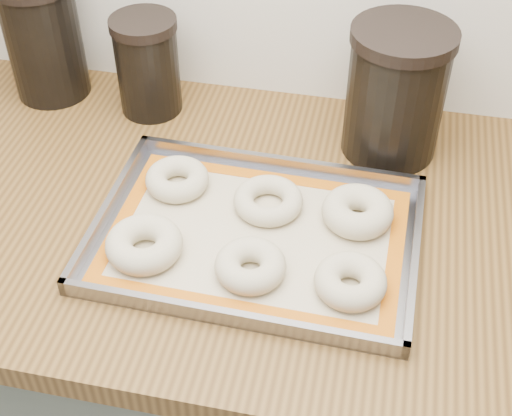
% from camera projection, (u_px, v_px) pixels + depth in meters
% --- Properties ---
extents(cabinet, '(3.00, 0.65, 0.86)m').
position_uv_depth(cabinet, '(200.00, 377.00, 1.41)').
color(cabinet, slate).
rests_on(cabinet, floor).
extents(countertop, '(3.06, 0.68, 0.04)m').
position_uv_depth(countertop, '(185.00, 210.00, 1.10)').
color(countertop, brown).
rests_on(countertop, cabinet).
extents(baking_tray, '(0.47, 0.34, 0.03)m').
position_uv_depth(baking_tray, '(256.00, 235.00, 1.03)').
color(baking_tray, gray).
rests_on(baking_tray, countertop).
extents(baking_mat, '(0.43, 0.30, 0.00)m').
position_uv_depth(baking_mat, '(256.00, 236.00, 1.03)').
color(baking_mat, '#C6B793').
rests_on(baking_mat, baking_tray).
extents(bagel_front_left, '(0.13, 0.13, 0.04)m').
position_uv_depth(bagel_front_left, '(144.00, 244.00, 0.99)').
color(bagel_front_left, '#C3B697').
rests_on(bagel_front_left, baking_mat).
extents(bagel_front_mid, '(0.11, 0.11, 0.04)m').
position_uv_depth(bagel_front_mid, '(250.00, 266.00, 0.96)').
color(bagel_front_mid, '#C3B697').
rests_on(bagel_front_mid, baking_mat).
extents(bagel_front_right, '(0.10, 0.10, 0.04)m').
position_uv_depth(bagel_front_right, '(350.00, 281.00, 0.94)').
color(bagel_front_right, '#C3B697').
rests_on(bagel_front_right, baking_mat).
extents(bagel_back_left, '(0.11, 0.11, 0.03)m').
position_uv_depth(bagel_back_left, '(177.00, 179.00, 1.10)').
color(bagel_back_left, '#C3B697').
rests_on(bagel_back_left, baking_mat).
extents(bagel_back_mid, '(0.13, 0.13, 0.03)m').
position_uv_depth(bagel_back_mid, '(268.00, 200.00, 1.06)').
color(bagel_back_mid, '#C3B697').
rests_on(bagel_back_mid, baking_mat).
extents(bagel_back_right, '(0.11, 0.11, 0.04)m').
position_uv_depth(bagel_back_right, '(358.00, 211.00, 1.04)').
color(bagel_back_right, '#C3B697').
rests_on(bagel_back_right, baking_mat).
extents(canister_left, '(0.14, 0.14, 0.22)m').
position_uv_depth(canister_left, '(43.00, 37.00, 1.24)').
color(canister_left, black).
rests_on(canister_left, countertop).
extents(canister_mid, '(0.11, 0.11, 0.17)m').
position_uv_depth(canister_mid, '(148.00, 65.00, 1.22)').
color(canister_mid, black).
rests_on(canister_mid, countertop).
extents(canister_right, '(0.16, 0.16, 0.22)m').
position_uv_depth(canister_right, '(396.00, 92.00, 1.11)').
color(canister_right, black).
rests_on(canister_right, countertop).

